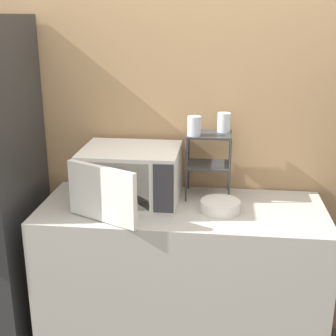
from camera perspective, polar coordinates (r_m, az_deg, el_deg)
The scene contains 7 objects.
wall_back at distance 2.66m, azimuth 2.43°, elevation 6.01°, with size 8.00×0.06×2.60m.
counter at distance 2.66m, azimuth 1.60°, elevation -13.79°, with size 1.49×0.61×0.91m.
microwave at distance 2.49m, azimuth -4.69°, elevation -0.87°, with size 0.53×0.61×0.29m.
dish_rack at distance 2.52m, azimuth 4.99°, elevation 1.98°, with size 0.24×0.20×0.35m.
glass_front_left at distance 2.44m, azimuth 3.21°, elevation 5.14°, with size 0.07×0.07×0.10m.
glass_back_right at distance 2.54m, azimuth 6.83°, elevation 5.56°, with size 0.07×0.07×0.10m.
bowl at distance 2.40m, azimuth 6.39°, elevation -4.67°, with size 0.20×0.20×0.06m.
Camera 1 is at (0.19, -1.95, 1.85)m, focal length 50.00 mm.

